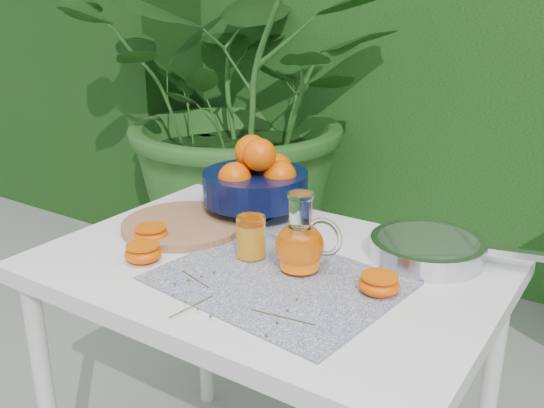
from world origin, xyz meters
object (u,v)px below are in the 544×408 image
Objects in this scene: white_table at (267,294)px; cutting_board at (184,225)px; saute_pan at (429,248)px; juice_pitcher at (301,244)px; fruit_bowl at (257,180)px.

cutting_board is (-0.29, 0.05, 0.09)m from white_table.
cutting_board is 0.67× the size of saute_pan.
white_table is at bearing 178.23° from juice_pitcher.
white_table is at bearing -8.98° from cutting_board.
juice_pitcher reaches higher than cutting_board.
fruit_bowl is at bearing 140.10° from juice_pitcher.
white_table is 0.17m from juice_pitcher.
juice_pitcher is at bearing -39.90° from fruit_bowl.
white_table is 5.76× the size of juice_pitcher.
fruit_bowl is (-0.18, 0.23, 0.18)m from white_table.
saute_pan is (0.58, 0.17, 0.02)m from cutting_board.
juice_pitcher is at bearing -134.04° from saute_pan.
fruit_bowl is 2.00× the size of juice_pitcher.
juice_pitcher is (0.27, -0.23, -0.04)m from fruit_bowl.
saute_pan is at bearing 35.62° from white_table.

